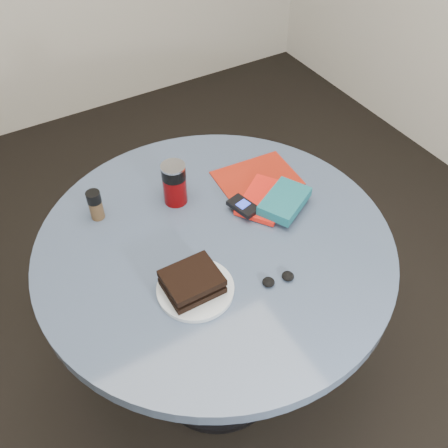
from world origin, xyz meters
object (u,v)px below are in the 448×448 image
sandwich (192,282)px  headphones (278,279)px  red_book (265,199)px  novel (285,201)px  soda_can (174,183)px  table (215,277)px  magazine (257,178)px  pepper_grinder (95,205)px  mp3_player (243,206)px  plate (195,289)px

sandwich → headphones: (0.20, -0.09, -0.03)m
red_book → novel: bearing=-96.7°
soda_can → table: bearing=-84.5°
table → soda_can: bearing=95.5°
sandwich → novel: sandwich is taller
soda_can → magazine: (0.26, -0.04, -0.07)m
pepper_grinder → headphones: size_ratio=1.03×
soda_can → magazine: soda_can is taller
table → magazine: size_ratio=4.06×
magazine → sandwich: bearing=-139.1°
table → headphones: bearing=-71.3°
sandwich → novel: bearing=18.6°
novel → mp3_player: novel is taller
plate → red_book: size_ratio=1.07×
soda_can → plate: bearing=-108.4°
table → mp3_player: (0.13, 0.05, 0.19)m
soda_can → novel: bearing=-37.7°
novel → magazine: bearing=58.7°
sandwich → pepper_grinder: (-0.11, 0.37, 0.01)m
table → soda_can: size_ratio=7.46×
headphones → mp3_player: bearing=77.9°
plate → sandwich: bearing=150.2°
table → red_book: bearing=16.1°
novel → mp3_player: bearing=127.6°
magazine → novel: 0.16m
sandwich → table: bearing=42.2°
mp3_player → headphones: mp3_player is taller
sandwich → soda_can: bearing=70.4°
headphones → plate: bearing=157.5°
pepper_grinder → plate: bearing=-72.6°
sandwich → pepper_grinder: size_ratio=1.45×
pepper_grinder → red_book: size_ratio=0.51×
mp3_player → novel: bearing=-24.2°
sandwich → pepper_grinder: pepper_grinder is taller
mp3_player → headphones: size_ratio=1.09×
novel → headphones: novel is taller
table → headphones: (0.07, -0.21, 0.17)m
pepper_grinder → mp3_player: (0.37, -0.20, -0.02)m
table → mp3_player: bearing=23.1°
table → novel: 0.31m
novel → sandwich: bearing=170.4°
magazine → headphones: (-0.18, -0.37, 0.01)m
novel → mp3_player: size_ratio=1.58×
sandwich → magazine: size_ratio=0.56×
mp3_player → soda_can: bearing=134.5°
plate → sandwich: size_ratio=1.44×
magazine → red_book: (-0.04, -0.10, 0.01)m
table → red_book: (0.21, 0.06, 0.18)m
novel → headphones: size_ratio=1.72×
plate → red_book: 0.38m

